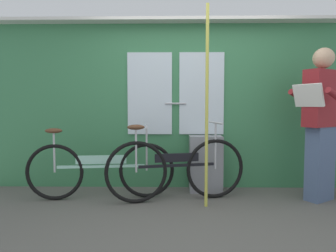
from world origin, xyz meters
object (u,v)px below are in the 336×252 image
Objects in this scene: bicycle_near_door at (101,169)px; handrail_pole at (207,107)px; trash_bin_by_wall at (206,164)px; passenger_reading_newspaper at (321,120)px; bicycle_leaning_behind at (176,169)px.

bicycle_near_door is 1.47m from handrail_pole.
bicycle_near_door is 2.41× the size of trash_bin_by_wall.
passenger_reading_newspaper is 2.46× the size of trash_bin_by_wall.
trash_bin_by_wall is at bearing 84.42° from handrail_pole.
passenger_reading_newspaper is at bearing -6.53° from bicycle_near_door.
bicycle_near_door is 0.79× the size of handrail_pole.
bicycle_leaning_behind is at bearing 148.94° from handrail_pole.
passenger_reading_newspaper is at bearing 10.23° from handrail_pole.
handrail_pole is (-1.37, -0.25, 0.16)m from passenger_reading_newspaper.
handrail_pole is at bearing -17.92° from bicycle_near_door.
passenger_reading_newspaper is 1.48m from trash_bin_by_wall.
bicycle_leaning_behind is (0.91, -0.05, 0.02)m from bicycle_near_door.
bicycle_near_door is 0.98× the size of passenger_reading_newspaper.
passenger_reading_newspaper is (1.70, 0.05, 0.57)m from bicycle_leaning_behind.
trash_bin_by_wall is (0.39, 0.40, -0.02)m from bicycle_leaning_behind.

